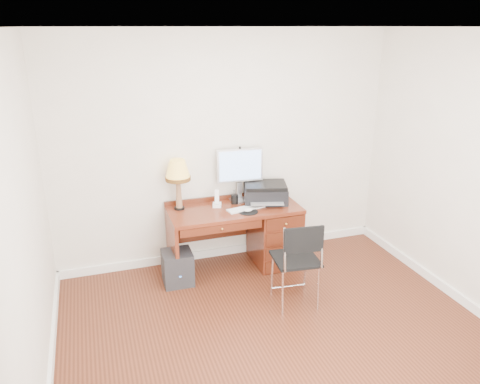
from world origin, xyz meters
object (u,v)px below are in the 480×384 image
object	(u,v)px
desk	(260,231)
equipment_box	(178,267)
printer	(265,193)
chair	(299,256)
phone	(217,202)
monitor	(240,168)
leg_lamp	(178,173)

from	to	relation	value
desk	equipment_box	bearing A→B (deg)	-171.33
printer	chair	xyz separation A→B (m)	(-0.05, -1.06, -0.30)
desk	chair	size ratio (longest dim) A/B	1.62
printer	phone	distance (m)	0.59
monitor	equipment_box	xyz separation A→B (m)	(-0.85, -0.38, -0.96)
desk	chair	world-z (taller)	chair
leg_lamp	chair	distance (m)	1.61
monitor	phone	world-z (taller)	monitor
printer	desk	bearing A→B (deg)	-120.27
monitor	leg_lamp	xyz separation A→B (m)	(-0.74, -0.06, 0.03)
equipment_box	phone	bearing A→B (deg)	26.61
desk	leg_lamp	distance (m)	1.21
phone	chair	distance (m)	1.22
leg_lamp	monitor	bearing A→B (deg)	4.75
desk	printer	bearing A→B (deg)	43.82
printer	equipment_box	size ratio (longest dim) A/B	1.56
chair	equipment_box	world-z (taller)	chair
monitor	printer	bearing A→B (deg)	-23.89
phone	monitor	bearing A→B (deg)	40.21
monitor	chair	bearing A→B (deg)	-76.69
leg_lamp	phone	size ratio (longest dim) A/B	2.85
leg_lamp	chair	size ratio (longest dim) A/B	0.62
printer	phone	size ratio (longest dim) A/B	2.90
printer	phone	bearing A→B (deg)	-164.88
phone	leg_lamp	bearing A→B (deg)	-171.07
desk	equipment_box	distance (m)	1.07
desk	phone	xyz separation A→B (m)	(-0.50, 0.10, 0.40)
leg_lamp	equipment_box	xyz separation A→B (m)	(-0.11, -0.32, -0.99)
desk	chair	bearing A→B (deg)	-87.68
monitor	desk	bearing A→B (deg)	-48.74
leg_lamp	desk	bearing A→B (deg)	-10.16
printer	equipment_box	bearing A→B (deg)	-151.74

